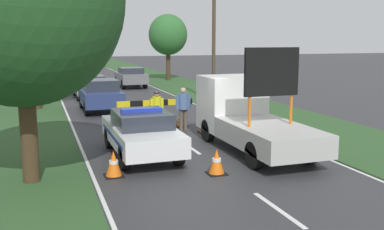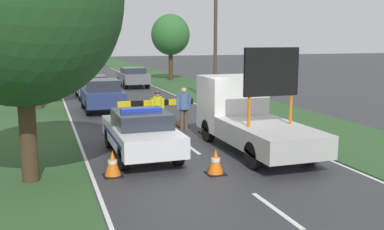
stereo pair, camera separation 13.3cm
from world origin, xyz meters
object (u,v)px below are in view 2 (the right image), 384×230
police_officer (158,107)px  queued_car_van_white (92,86)px  traffic_cone_near_truck (182,119)px  road_barrier (156,105)px  work_truck (247,115)px  traffic_cone_centre_front (206,124)px  queued_car_suv_grey (133,77)px  pedestrian_civilian (184,105)px  utility_pole (215,35)px  traffic_cone_near_police (113,164)px  roadside_tree_near_right (170,35)px  police_car (141,132)px  queued_car_hatch_blue (102,95)px  traffic_cone_lane_edge (213,118)px  traffic_cone_behind_barrier (216,162)px  roadside_tree_near_left (34,17)px

police_officer → queued_car_van_white: (-1.41, 11.16, -0.20)m
traffic_cone_near_truck → road_barrier: bearing=177.3°
work_truck → traffic_cone_centre_front: bearing=-80.5°
police_officer → queued_car_suv_grey: bearing=-100.1°
work_truck → traffic_cone_near_truck: (-0.97, 4.22, -0.77)m
road_barrier → pedestrian_civilian: pedestrian_civilian is taller
queued_car_van_white → utility_pole: 8.60m
work_truck → pedestrian_civilian: bearing=-72.3°
utility_pole → traffic_cone_near_police: bearing=-122.5°
queued_car_van_white → roadside_tree_near_right: size_ratio=0.73×
police_car → queued_car_suv_grey: size_ratio=1.15×
road_barrier → queued_car_van_white: bearing=105.2°
road_barrier → queued_car_suv_grey: 16.08m
queued_car_hatch_blue → roadside_tree_near_right: size_ratio=0.69×
queued_car_van_white → utility_pole: (6.35, -4.89, 3.12)m
queued_car_hatch_blue → roadside_tree_near_right: (7.95, 15.20, 3.13)m
police_car → queued_car_hatch_blue: 9.41m
police_officer → queued_car_suv_grey: police_officer is taller
traffic_cone_lane_edge → utility_pole: bearing=68.0°
roadside_tree_near_right → traffic_cone_behind_barrier: bearing=-103.3°
road_barrier → queued_car_hatch_blue: 5.41m
traffic_cone_near_police → traffic_cone_centre_front: bearing=46.2°
pedestrian_civilian → queued_car_hatch_blue: (-2.49, 6.02, -0.18)m
police_car → queued_car_van_white: police_car is taller
pedestrian_civilian → roadside_tree_near_left: size_ratio=0.25×
pedestrian_civilian → queued_car_suv_grey: bearing=109.4°
road_barrier → queued_car_van_white: queued_car_van_white is taller
police_car → traffic_cone_near_truck: (2.66, 4.18, -0.43)m
police_car → roadside_tree_near_left: 12.24m
queued_car_van_white → traffic_cone_centre_front: bearing=103.9°
police_officer → traffic_cone_lane_edge: police_officer is taller
queued_car_van_white → police_officer: bearing=97.2°
police_officer → traffic_cone_lane_edge: size_ratio=2.72×
queued_car_suv_grey → utility_pole: bearing=105.2°
work_truck → traffic_cone_near_truck: size_ratio=8.55×
police_car → police_officer: 4.09m
traffic_cone_near_police → queued_car_suv_grey: 22.56m
road_barrier → traffic_cone_behind_barrier: size_ratio=4.56×
road_barrier → roadside_tree_near_left: size_ratio=0.47×
road_barrier → utility_pole: (4.89, 5.84, 2.88)m
traffic_cone_behind_barrier → roadside_tree_near_right: size_ratio=0.12×
queued_car_suv_grey → police_officer: bearing=82.3°
traffic_cone_lane_edge → queued_car_hatch_blue: size_ratio=0.14×
traffic_cone_near_truck → roadside_tree_near_right: roadside_tree_near_right is taller
queued_car_van_white → pedestrian_civilian: bearing=101.7°
police_officer → queued_car_van_white: police_officer is taller
work_truck → roadside_tree_near_left: 13.55m
police_car → roadside_tree_near_right: bearing=77.0°
pedestrian_civilian → utility_pole: size_ratio=0.23×
traffic_cone_near_truck → utility_pole: 7.84m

